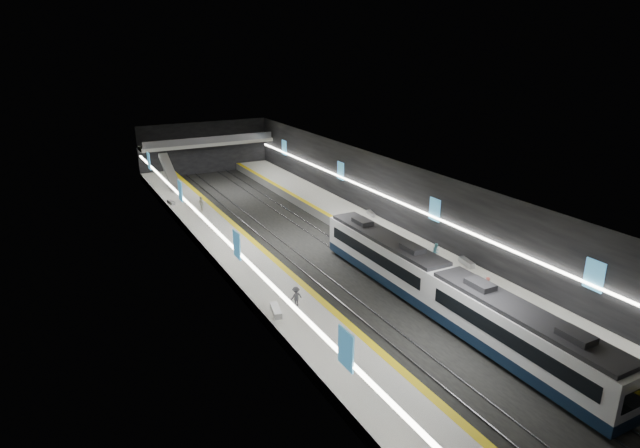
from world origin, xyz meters
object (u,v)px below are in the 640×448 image
passenger_right_a (487,288)px  passenger_left_b (296,297)px  bench_left_far (171,202)px  bench_right_far (371,213)px  escalator (170,172)px  passenger_right_b (436,252)px  bench_right_near (467,263)px  train (442,289)px  passenger_left_a (201,204)px  bench_left_near (276,311)px

passenger_right_a → passenger_left_b: size_ratio=1.12×
bench_left_far → passenger_left_b: (2.10, -30.85, 0.59)m
bench_right_far → bench_left_far: bearing=155.7°
escalator → passenger_right_a: bearing=-73.2°
bench_left_far → passenger_right_b: 33.41m
bench_right_near → bench_right_far: bearing=100.7°
passenger_right_b → bench_left_far: bearing=99.3°
escalator → bench_left_far: escalator is taller
train → passenger_right_a: size_ratio=17.09×
passenger_left_a → passenger_right_b: bearing=21.7°
bench_left_near → bench_right_far: size_ratio=1.16×
passenger_left_a → bench_left_near: bearing=-14.1°
bench_left_near → bench_right_near: 18.43m
passenger_left_b → passenger_right_b: bearing=-179.5°
bench_right_far → passenger_left_a: bearing=161.8°
bench_right_far → passenger_right_b: bearing=-84.0°
bench_left_far → bench_right_far: 24.22m
escalator → passenger_left_a: (0.46, -13.23, -1.02)m
escalator → bench_left_near: 39.88m
passenger_right_b → passenger_left_b: 15.12m
bench_right_far → escalator: bearing=139.7°
bench_left_far → bench_right_far: (19.00, -15.02, 0.01)m
bench_right_near → passenger_left_a: (-16.30, 26.30, 0.64)m
bench_right_far → passenger_right_a: (-3.35, -21.46, 0.67)m
train → passenger_left_b: size_ratio=19.07×
escalator → passenger_right_b: escalator is taller
passenger_right_a → passenger_left_b: (-13.55, 5.63, -0.09)m
train → bench_left_near: 12.49m
passenger_left_a → passenger_left_b: size_ratio=1.12×
escalator → passenger_right_b: (15.07, -37.35, -1.10)m
train → bench_left_far: 37.48m
passenger_right_a → passenger_right_b: passenger_right_a is taller
train → bench_left_far: (-12.00, 35.49, -1.00)m
bench_left_far → escalator: bearing=68.1°
bench_right_far → passenger_left_b: passenger_left_b is taller
escalator → passenger_right_b: size_ratio=5.00×
passenger_right_b → passenger_right_a: bearing=-121.8°
bench_right_far → passenger_left_a: (-16.54, 10.43, 0.67)m
passenger_right_b → passenger_left_b: size_ratio=1.02×
train → escalator: bearing=102.8°
passenger_left_a → bench_right_far: bearing=48.3°
passenger_right_a → passenger_left_a: same height
passenger_left_b → train: bearing=147.2°
passenger_left_a → train: bearing=7.7°
bench_right_near → bench_right_far: 15.87m
escalator → train: bearing=-77.2°
escalator → bench_right_far: (17.00, -23.66, -1.69)m
bench_right_near → passenger_left_a: 30.95m
bench_right_near → escalator: bearing=124.6°
train → passenger_left_a: 32.34m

